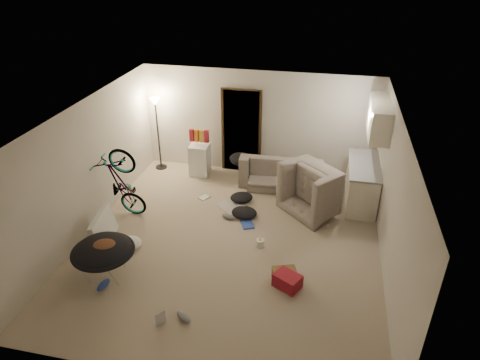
% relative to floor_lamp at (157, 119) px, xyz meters
% --- Properties ---
extents(floor, '(5.50, 6.00, 0.02)m').
position_rel_floor_lamp_xyz_m(floor, '(2.40, -2.65, -1.32)').
color(floor, tan).
rests_on(floor, ground).
extents(ceiling, '(5.50, 6.00, 0.02)m').
position_rel_floor_lamp_xyz_m(ceiling, '(2.40, -2.65, 1.20)').
color(ceiling, white).
rests_on(ceiling, wall_back).
extents(wall_back, '(5.50, 0.02, 2.50)m').
position_rel_floor_lamp_xyz_m(wall_back, '(2.40, 0.36, -0.06)').
color(wall_back, beige).
rests_on(wall_back, floor).
extents(wall_front, '(5.50, 0.02, 2.50)m').
position_rel_floor_lamp_xyz_m(wall_front, '(2.40, -5.66, -0.06)').
color(wall_front, beige).
rests_on(wall_front, floor).
extents(wall_left, '(0.02, 6.00, 2.50)m').
position_rel_floor_lamp_xyz_m(wall_left, '(-0.36, -2.65, -0.06)').
color(wall_left, beige).
rests_on(wall_left, floor).
extents(wall_right, '(0.02, 6.00, 2.50)m').
position_rel_floor_lamp_xyz_m(wall_right, '(5.16, -2.65, -0.06)').
color(wall_right, beige).
rests_on(wall_right, floor).
extents(doorway, '(0.85, 0.10, 2.04)m').
position_rel_floor_lamp_xyz_m(doorway, '(2.00, 0.32, -0.29)').
color(doorway, black).
rests_on(doorway, floor).
extents(door_trim, '(0.97, 0.04, 2.10)m').
position_rel_floor_lamp_xyz_m(door_trim, '(2.00, 0.29, -0.29)').
color(door_trim, '#382513').
rests_on(door_trim, floor).
extents(floor_lamp, '(0.28, 0.28, 1.81)m').
position_rel_floor_lamp_xyz_m(floor_lamp, '(0.00, 0.00, 0.00)').
color(floor_lamp, black).
rests_on(floor_lamp, floor).
extents(kitchen_counter, '(0.60, 1.50, 0.88)m').
position_rel_floor_lamp_xyz_m(kitchen_counter, '(4.83, -0.65, -0.87)').
color(kitchen_counter, white).
rests_on(kitchen_counter, floor).
extents(counter_top, '(0.64, 1.54, 0.04)m').
position_rel_floor_lamp_xyz_m(counter_top, '(4.83, -0.65, -0.41)').
color(counter_top, gray).
rests_on(counter_top, kitchen_counter).
extents(kitchen_uppers, '(0.38, 1.40, 0.65)m').
position_rel_floor_lamp_xyz_m(kitchen_uppers, '(4.96, -0.65, 0.64)').
color(kitchen_uppers, white).
rests_on(kitchen_uppers, wall_right).
extents(sofa, '(1.91, 0.82, 0.55)m').
position_rel_floor_lamp_xyz_m(sofa, '(3.05, -0.20, -1.03)').
color(sofa, '#384039').
rests_on(sofa, floor).
extents(armchair, '(1.59, 1.59, 0.78)m').
position_rel_floor_lamp_xyz_m(armchair, '(4.03, -1.03, -0.92)').
color(armchair, '#384039').
rests_on(armchair, floor).
extents(bicycle, '(1.67, 0.80, 0.94)m').
position_rel_floor_lamp_xyz_m(bicycle, '(0.10, -2.22, -0.88)').
color(bicycle, black).
rests_on(bicycle, floor).
extents(book_asset, '(0.28, 0.27, 0.02)m').
position_rel_floor_lamp_xyz_m(book_asset, '(1.81, -4.85, -1.30)').
color(book_asset, maroon).
rests_on(book_asset, floor).
extents(mini_fridge, '(0.46, 0.46, 0.76)m').
position_rel_floor_lamp_xyz_m(mini_fridge, '(1.06, -0.10, -0.93)').
color(mini_fridge, white).
rests_on(mini_fridge, floor).
extents(snack_box_0, '(0.11, 0.09, 0.30)m').
position_rel_floor_lamp_xyz_m(snack_box_0, '(0.89, -0.10, -0.31)').
color(snack_box_0, maroon).
rests_on(snack_box_0, mini_fridge).
extents(snack_box_1, '(0.12, 0.10, 0.30)m').
position_rel_floor_lamp_xyz_m(snack_box_1, '(1.01, -0.10, -0.31)').
color(snack_box_1, orange).
rests_on(snack_box_1, mini_fridge).
extents(snack_box_2, '(0.12, 0.10, 0.30)m').
position_rel_floor_lamp_xyz_m(snack_box_2, '(1.13, -0.10, -0.31)').
color(snack_box_2, gold).
rests_on(snack_box_2, mini_fridge).
extents(snack_box_3, '(0.10, 0.08, 0.30)m').
position_rel_floor_lamp_xyz_m(snack_box_3, '(1.25, -0.10, -0.31)').
color(snack_box_3, maroon).
rests_on(snack_box_3, mini_fridge).
extents(saucer_chair, '(1.03, 1.03, 0.73)m').
position_rel_floor_lamp_xyz_m(saucer_chair, '(0.60, -4.00, -0.87)').
color(saucer_chair, silver).
rests_on(saucer_chair, floor).
extents(hoodie, '(0.59, 0.55, 0.22)m').
position_rel_floor_lamp_xyz_m(hoodie, '(0.65, -4.03, -0.66)').
color(hoodie, brown).
rests_on(hoodie, saucer_chair).
extents(sofa_drape, '(0.65, 0.57, 0.28)m').
position_rel_floor_lamp_xyz_m(sofa_drape, '(2.10, -0.20, -0.77)').
color(sofa_drape, black).
rests_on(sofa_drape, sofa).
extents(tv_box, '(0.35, 0.91, 0.59)m').
position_rel_floor_lamp_xyz_m(tv_box, '(0.10, -3.12, -1.02)').
color(tv_box, silver).
rests_on(tv_box, floor).
extents(drink_case_a, '(0.45, 0.38, 0.22)m').
position_rel_floor_lamp_xyz_m(drink_case_a, '(3.54, -3.48, -1.20)').
color(drink_case_a, brown).
rests_on(drink_case_a, floor).
extents(drink_case_b, '(0.51, 0.47, 0.24)m').
position_rel_floor_lamp_xyz_m(drink_case_b, '(3.60, -3.61, -1.19)').
color(drink_case_b, maroon).
rests_on(drink_case_b, floor).
extents(juicer, '(0.15, 0.15, 0.22)m').
position_rel_floor_lamp_xyz_m(juicer, '(2.99, -2.65, -1.22)').
color(juicer, white).
rests_on(juicer, floor).
extents(newspaper, '(0.71, 0.68, 0.01)m').
position_rel_floor_lamp_xyz_m(newspaper, '(2.13, -1.42, -1.30)').
color(newspaper, '#B0AAA2').
rests_on(newspaper, floor).
extents(book_blue, '(0.34, 0.38, 0.03)m').
position_rel_floor_lamp_xyz_m(book_blue, '(2.62, -2.02, -1.29)').
color(book_blue, '#2E48A7').
rests_on(book_blue, floor).
extents(book_white, '(0.27, 0.29, 0.02)m').
position_rel_floor_lamp_xyz_m(book_white, '(1.47, -1.20, -1.30)').
color(book_white, silver).
rests_on(book_white, floor).
extents(shoe_0, '(0.29, 0.21, 0.10)m').
position_rel_floor_lamp_xyz_m(shoe_0, '(2.48, -0.66, -1.26)').
color(shoe_0, '#2E48A7').
rests_on(shoe_0, floor).
extents(shoe_1, '(0.29, 0.21, 0.10)m').
position_rel_floor_lamp_xyz_m(shoe_1, '(2.18, -1.88, -1.26)').
color(shoe_1, slate).
rests_on(shoe_1, floor).
extents(shoe_2, '(0.17, 0.31, 0.11)m').
position_rel_floor_lamp_xyz_m(shoe_2, '(0.66, -4.27, -1.25)').
color(shoe_2, '#2E48A7').
rests_on(shoe_2, floor).
extents(shoe_3, '(0.31, 0.26, 0.11)m').
position_rel_floor_lamp_xyz_m(shoe_3, '(2.17, -4.65, -1.25)').
color(shoe_3, slate).
rests_on(shoe_3, floor).
extents(clothes_lump_a, '(0.59, 0.52, 0.17)m').
position_rel_floor_lamp_xyz_m(clothes_lump_a, '(2.49, -1.72, -1.22)').
color(clothes_lump_a, black).
rests_on(clothes_lump_a, floor).
extents(clothes_lump_b, '(0.62, 0.59, 0.15)m').
position_rel_floor_lamp_xyz_m(clothes_lump_b, '(2.31, -1.12, -1.23)').
color(clothes_lump_b, black).
rests_on(clothes_lump_b, floor).
extents(clothes_lump_c, '(0.59, 0.57, 0.14)m').
position_rel_floor_lamp_xyz_m(clothes_lump_c, '(0.62, -3.14, -1.24)').
color(clothes_lump_c, silver).
rests_on(clothes_lump_c, floor).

